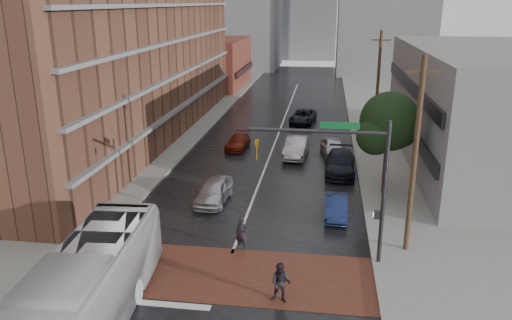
% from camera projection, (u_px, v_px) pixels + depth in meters
% --- Properties ---
extents(ground, '(160.00, 160.00, 0.00)m').
position_uv_depth(ground, '(222.00, 280.00, 23.07)').
color(ground, black).
rests_on(ground, ground).
extents(crosswalk, '(14.00, 5.00, 0.02)m').
position_uv_depth(crosswalk, '(224.00, 274.00, 23.54)').
color(crosswalk, brown).
rests_on(crosswalk, ground).
extents(sidewalk_west, '(9.00, 90.00, 0.15)m').
position_uv_depth(sidewalk_west, '(158.00, 134.00, 48.17)').
color(sidewalk_west, gray).
rests_on(sidewalk_west, ground).
extents(sidewalk_east, '(9.00, 90.00, 0.15)m').
position_uv_depth(sidewalk_east, '(403.00, 143.00, 45.11)').
color(sidewalk_east, gray).
rests_on(sidewalk_east, ground).
extents(storefront_west, '(8.00, 16.00, 7.00)m').
position_uv_depth(storefront_west, '(216.00, 63.00, 74.56)').
color(storefront_west, brown).
rests_on(storefront_west, ground).
extents(building_east, '(11.00, 26.00, 9.00)m').
position_uv_depth(building_east, '(484.00, 107.00, 38.38)').
color(building_east, slate).
rests_on(building_east, ground).
extents(distant_tower_center, '(12.00, 10.00, 24.00)m').
position_uv_depth(distant_tower_center, '(309.00, 3.00, 109.06)').
color(distant_tower_center, slate).
rests_on(distant_tower_center, ground).
extents(street_tree, '(4.20, 4.10, 6.90)m').
position_uv_depth(street_tree, '(389.00, 125.00, 31.86)').
color(street_tree, '#332319').
rests_on(street_tree, ground).
extents(signal_mast, '(6.50, 0.30, 7.20)m').
position_uv_depth(signal_mast, '(354.00, 171.00, 23.22)').
color(signal_mast, '#2D2D33').
rests_on(signal_mast, ground).
extents(utility_pole_near, '(1.60, 0.26, 10.00)m').
position_uv_depth(utility_pole_near, '(415.00, 156.00, 24.12)').
color(utility_pole_near, '#473321').
rests_on(utility_pole_near, ground).
extents(utility_pole_far, '(1.60, 0.26, 10.00)m').
position_uv_depth(utility_pole_far, '(377.00, 88.00, 42.99)').
color(utility_pole_far, '#473321').
rests_on(utility_pole_far, ground).
extents(transit_bus, '(3.71, 12.50, 3.44)m').
position_uv_depth(transit_bus, '(81.00, 298.00, 18.59)').
color(transit_bus, '#BBBBBD').
rests_on(transit_bus, ground).
extents(pedestrian_a, '(0.73, 0.54, 1.81)m').
position_uv_depth(pedestrian_a, '(242.00, 234.00, 25.57)').
color(pedestrian_a, black).
rests_on(pedestrian_a, ground).
extents(pedestrian_b, '(0.94, 0.77, 1.82)m').
position_uv_depth(pedestrian_b, '(281.00, 283.00, 21.11)').
color(pedestrian_b, black).
rests_on(pedestrian_b, ground).
extents(car_travel_a, '(2.03, 4.50, 1.50)m').
position_uv_depth(car_travel_a, '(214.00, 191.00, 31.77)').
color(car_travel_a, '#B6B7BE').
rests_on(car_travel_a, ground).
extents(car_travel_b, '(2.04, 4.99, 1.61)m').
position_uv_depth(car_travel_b, '(296.00, 147.00, 41.14)').
color(car_travel_b, '#B2B5BA').
rests_on(car_travel_b, ground).
extents(car_travel_c, '(1.91, 4.17, 1.18)m').
position_uv_depth(car_travel_c, '(238.00, 142.00, 43.51)').
color(car_travel_c, maroon).
rests_on(car_travel_c, ground).
extents(suv_travel, '(2.94, 5.27, 1.39)m').
position_uv_depth(suv_travel, '(303.00, 116.00, 52.64)').
color(suv_travel, black).
rests_on(suv_travel, ground).
extents(car_parked_near, '(1.35, 3.75, 1.23)m').
position_uv_depth(car_parked_near, '(336.00, 207.00, 29.66)').
color(car_parked_near, '#142049').
rests_on(car_parked_near, ground).
extents(car_parked_mid, '(2.36, 5.47, 1.57)m').
position_uv_depth(car_parked_mid, '(340.00, 163.00, 37.17)').
color(car_parked_mid, black).
rests_on(car_parked_mid, ground).
extents(car_parked_far, '(2.43, 4.63, 1.50)m').
position_uv_depth(car_parked_far, '(333.00, 147.00, 41.31)').
color(car_parked_far, '#B8BBC0').
rests_on(car_parked_far, ground).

